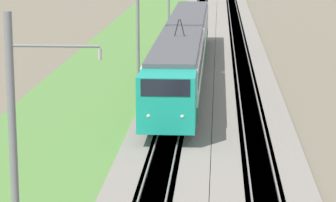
# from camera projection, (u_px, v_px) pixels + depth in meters

# --- Properties ---
(ballast_main) EXTENTS (240.00, 4.40, 0.30)m
(ballast_main) POSITION_uv_depth(u_px,v_px,m) (188.00, 60.00, 65.30)
(ballast_main) COLOR gray
(ballast_main) RESTS_ON ground
(ballast_adjacent) EXTENTS (240.00, 4.40, 0.30)m
(ballast_adjacent) POSITION_uv_depth(u_px,v_px,m) (241.00, 61.00, 65.02)
(ballast_adjacent) COLOR gray
(ballast_adjacent) RESTS_ON ground
(track_main) EXTENTS (240.00, 1.57, 0.45)m
(track_main) POSITION_uv_depth(u_px,v_px,m) (188.00, 60.00, 65.29)
(track_main) COLOR #4C4238
(track_main) RESTS_ON ground
(track_adjacent) EXTENTS (240.00, 1.57, 0.45)m
(track_adjacent) POSITION_uv_depth(u_px,v_px,m) (241.00, 61.00, 65.02)
(track_adjacent) COLOR #4C4238
(track_adjacent) RESTS_ON ground
(grass_verge) EXTENTS (240.00, 9.09, 0.12)m
(grass_verge) POSITION_uv_depth(u_px,v_px,m) (122.00, 61.00, 65.66)
(grass_verge) COLOR #5B8E42
(grass_verge) RESTS_ON ground
(passenger_train) EXTENTS (39.41, 2.95, 5.09)m
(passenger_train) POSITION_uv_depth(u_px,v_px,m) (184.00, 47.00, 57.10)
(passenger_train) COLOR #19A88E
(passenger_train) RESTS_ON ground
(catenary_mast_near) EXTENTS (0.22, 2.56, 8.48)m
(catenary_mast_near) POSITION_uv_depth(u_px,v_px,m) (16.00, 163.00, 21.46)
(catenary_mast_near) COLOR slate
(catenary_mast_near) RESTS_ON ground
(catenary_mast_mid) EXTENTS (0.22, 2.56, 8.54)m
(catenary_mast_mid) POSITION_uv_depth(u_px,v_px,m) (139.00, 23.00, 53.96)
(catenary_mast_mid) COLOR slate
(catenary_mast_mid) RESTS_ON ground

